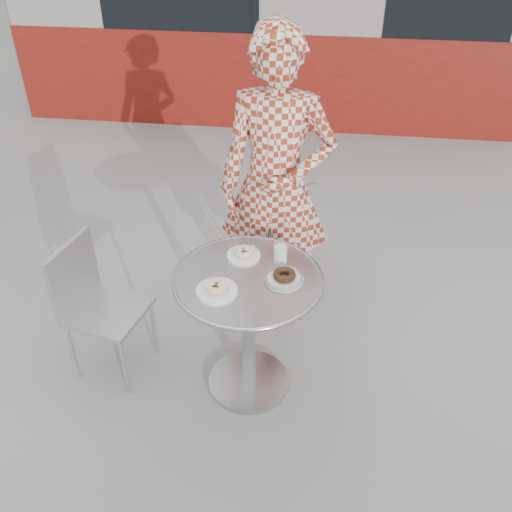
# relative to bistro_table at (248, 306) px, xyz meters

# --- Properties ---
(ground) EXTENTS (60.00, 60.00, 0.00)m
(ground) POSITION_rel_bistro_table_xyz_m (0.01, 0.03, -0.58)
(ground) COLOR #9F9D97
(ground) RESTS_ON ground
(bistro_table) EXTENTS (0.76, 0.76, 0.77)m
(bistro_table) POSITION_rel_bistro_table_xyz_m (0.00, 0.00, 0.00)
(bistro_table) COLOR silver
(bistro_table) RESTS_ON ground
(chair_far) EXTENTS (0.52, 0.53, 0.85)m
(chair_far) POSITION_rel_bistro_table_xyz_m (0.06, 0.97, -0.32)
(chair_far) COLOR #B0B3B8
(chair_far) RESTS_ON ground
(chair_left) EXTENTS (0.47, 0.47, 0.82)m
(chair_left) POSITION_rel_bistro_table_xyz_m (-0.80, 0.05, -0.33)
(chair_left) COLOR #B0B3B8
(chair_left) RESTS_ON ground
(seated_person) EXTENTS (0.70, 0.48, 1.83)m
(seated_person) POSITION_rel_bistro_table_xyz_m (0.07, 0.68, 0.33)
(seated_person) COLOR maroon
(seated_person) RESTS_ON ground
(plate_far) EXTENTS (0.18, 0.18, 0.05)m
(plate_far) POSITION_rel_bistro_table_xyz_m (-0.05, 0.18, 0.21)
(plate_far) COLOR white
(plate_far) RESTS_ON bistro_table
(plate_near) EXTENTS (0.20, 0.20, 0.05)m
(plate_near) POSITION_rel_bistro_table_xyz_m (-0.13, -0.13, 0.21)
(plate_near) COLOR white
(plate_near) RESTS_ON bistro_table
(plate_checker) EXTENTS (0.20, 0.20, 0.05)m
(plate_checker) POSITION_rel_bistro_table_xyz_m (0.18, 0.00, 0.20)
(plate_checker) COLOR white
(plate_checker) RESTS_ON bistro_table
(milk_cup) EXTENTS (0.07, 0.07, 0.12)m
(milk_cup) POSITION_rel_bistro_table_xyz_m (0.15, 0.15, 0.24)
(milk_cup) COLOR white
(milk_cup) RESTS_ON bistro_table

